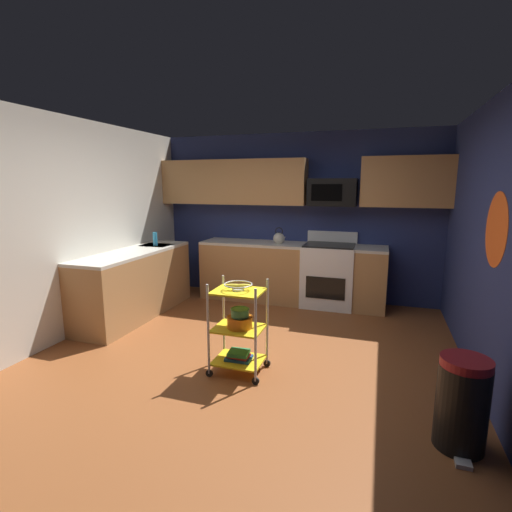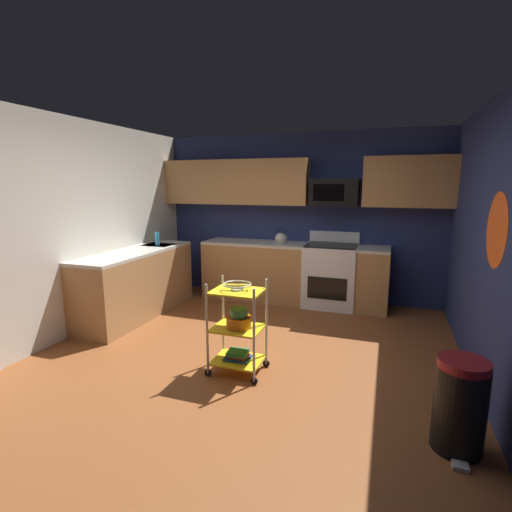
% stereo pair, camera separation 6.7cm
% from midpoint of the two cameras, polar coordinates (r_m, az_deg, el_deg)
% --- Properties ---
extents(floor, '(4.40, 4.80, 0.04)m').
position_cam_midpoint_polar(floor, '(4.21, -2.15, -15.22)').
color(floor, brown).
rests_on(floor, ground).
extents(wall_back, '(4.52, 0.06, 2.60)m').
position_cam_midpoint_polar(wall_back, '(6.14, 5.71, 5.80)').
color(wall_back, navy).
rests_on(wall_back, ground).
extents(wall_left, '(0.06, 4.80, 2.60)m').
position_cam_midpoint_polar(wall_left, '(5.05, -26.79, 3.65)').
color(wall_left, silver).
rests_on(wall_left, ground).
extents(wall_right, '(0.06, 4.80, 2.60)m').
position_cam_midpoint_polar(wall_right, '(3.69, 32.15, 0.98)').
color(wall_right, navy).
rests_on(wall_right, ground).
extents(wall_flower_decal, '(0.00, 0.63, 0.63)m').
position_cam_midpoint_polar(wall_flower_decal, '(3.69, 31.81, 3.36)').
color(wall_flower_decal, '#E5591E').
extents(counter_run, '(3.62, 2.61, 0.92)m').
position_cam_midpoint_polar(counter_run, '(5.69, -4.27, -3.11)').
color(counter_run, '#B27F4C').
rests_on(counter_run, ground).
extents(oven_range, '(0.76, 0.65, 1.10)m').
position_cam_midpoint_polar(oven_range, '(5.85, 10.47, -2.73)').
color(oven_range, white).
rests_on(oven_range, ground).
extents(upper_cabinets, '(4.40, 0.33, 0.70)m').
position_cam_midpoint_polar(upper_cabinets, '(5.96, 4.14, 10.97)').
color(upper_cabinets, '#B27F4C').
extents(microwave, '(0.70, 0.39, 0.40)m').
position_cam_midpoint_polar(microwave, '(5.80, 11.03, 9.33)').
color(microwave, black).
extents(rolling_cart, '(0.54, 0.39, 0.91)m').
position_cam_midpoint_polar(rolling_cart, '(3.75, -3.15, -10.73)').
color(rolling_cart, silver).
rests_on(rolling_cart, ground).
extents(fruit_bowl, '(0.27, 0.27, 0.07)m').
position_cam_midpoint_polar(fruit_bowl, '(3.61, -3.22, -4.44)').
color(fruit_bowl, silver).
rests_on(fruit_bowl, rolling_cart).
extents(mixing_bowl_large, '(0.25, 0.25, 0.11)m').
position_cam_midpoint_polar(mixing_bowl_large, '(3.72, -2.97, -9.78)').
color(mixing_bowl_large, orange).
rests_on(mixing_bowl_large, rolling_cart).
extents(mixing_bowl_small, '(0.18, 0.18, 0.08)m').
position_cam_midpoint_polar(mixing_bowl_small, '(3.67, -2.94, -8.41)').
color(mixing_bowl_small, '#387F4C').
rests_on(mixing_bowl_small, rolling_cart).
extents(book_stack, '(0.26, 0.19, 0.09)m').
position_cam_midpoint_polar(book_stack, '(3.86, -3.10, -14.63)').
color(book_stack, '#1E4C8C').
rests_on(book_stack, rolling_cart).
extents(kettle, '(0.21, 0.18, 0.26)m').
position_cam_midpoint_polar(kettle, '(5.90, 3.14, 2.67)').
color(kettle, beige).
rests_on(kettle, counter_run).
extents(dish_soap_bottle, '(0.06, 0.06, 0.20)m').
position_cam_midpoint_polar(dish_soap_bottle, '(5.85, -15.17, 2.47)').
color(dish_soap_bottle, '#2D8CBF').
rests_on(dish_soap_bottle, counter_run).
extents(trash_can, '(0.34, 0.42, 0.66)m').
position_cam_midpoint_polar(trash_can, '(3.15, 27.87, -18.90)').
color(trash_can, black).
rests_on(trash_can, ground).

